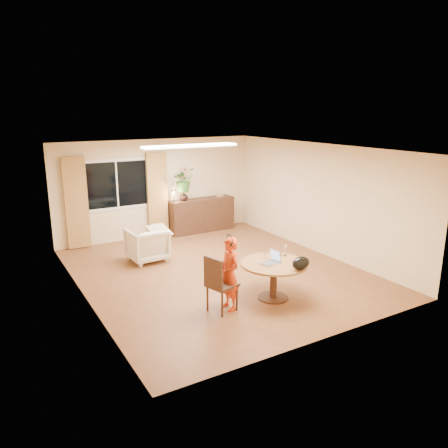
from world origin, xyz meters
name	(u,v)px	position (x,y,z in m)	size (l,w,h in m)	color
floor	(218,272)	(0.00, 0.00, 0.00)	(6.50, 6.50, 0.00)	brown
ceiling	(217,148)	(0.00, 0.00, 2.60)	(6.50, 6.50, 0.00)	white
wall_back	(158,188)	(0.00, 3.25, 1.30)	(5.50, 5.50, 0.00)	#D3B889
wall_left	(81,231)	(-2.75, 0.00, 1.30)	(6.50, 6.50, 0.00)	#D3B889
wall_right	(318,199)	(2.75, 0.00, 1.30)	(6.50, 6.50, 0.00)	#D3B889
window	(117,184)	(-1.10, 3.23, 1.50)	(1.70, 0.03, 1.30)	white
curtain_left	(76,203)	(-2.15, 3.15, 1.15)	(0.55, 0.08, 2.25)	olive
curtain_right	(157,195)	(-0.05, 3.15, 1.15)	(0.55, 0.08, 2.25)	olive
ceiling_panel	(190,146)	(0.00, 1.20, 2.57)	(2.20, 0.35, 0.05)	white
dining_table	(274,270)	(0.21, -1.68, 0.54)	(1.20, 1.20, 0.69)	brown
dining_chair	(222,283)	(-0.85, -1.64, 0.50)	(0.48, 0.44, 1.00)	black
child	(229,274)	(-0.70, -1.64, 0.64)	(0.31, 0.47, 1.28)	red
laptop	(270,257)	(0.11, -1.68, 0.80)	(0.36, 0.24, 0.24)	#B7B7BC
tumbler	(266,256)	(0.23, -1.41, 0.74)	(0.07, 0.07, 0.10)	white
wine_glass	(285,251)	(0.62, -1.48, 0.79)	(0.07, 0.07, 0.21)	white
pot_lid	(276,254)	(0.50, -1.34, 0.70)	(0.22, 0.22, 0.04)	white
handbag	(301,263)	(0.40, -2.18, 0.80)	(0.35, 0.21, 0.23)	black
armchair	(147,244)	(-1.03, 1.44, 0.38)	(0.81, 0.83, 0.76)	#C3AE9B
throw	(159,227)	(-0.75, 1.36, 0.77)	(0.45, 0.55, 0.03)	beige
sideboard	(202,215)	(1.19, 3.01, 0.47)	(1.87, 0.46, 0.94)	black
vase	(184,196)	(0.66, 3.01, 1.06)	(0.24, 0.24, 0.25)	black
bouquet	(184,180)	(0.67, 3.01, 1.51)	(0.59, 0.51, 0.66)	#316425
book_stack	(220,195)	(1.79, 3.01, 0.98)	(0.20, 0.15, 0.08)	#8D6148
desk_lamp	(173,196)	(0.33, 2.96, 1.11)	(0.15, 0.15, 0.35)	black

